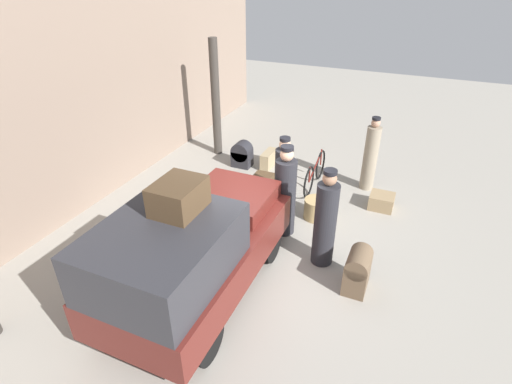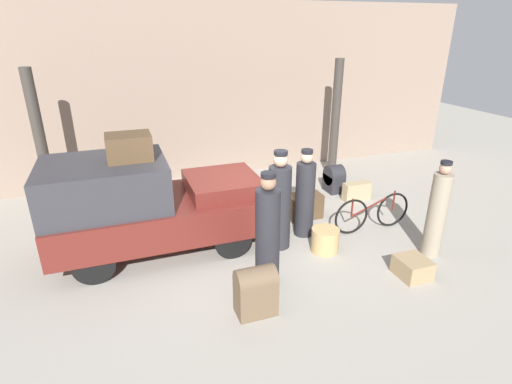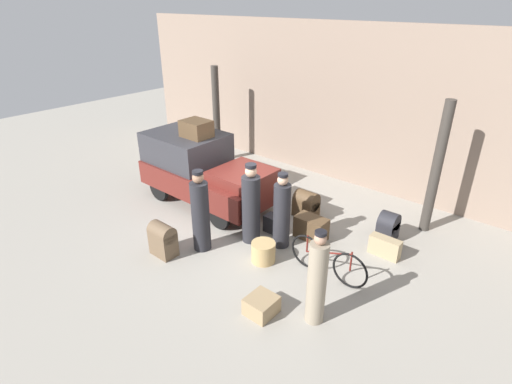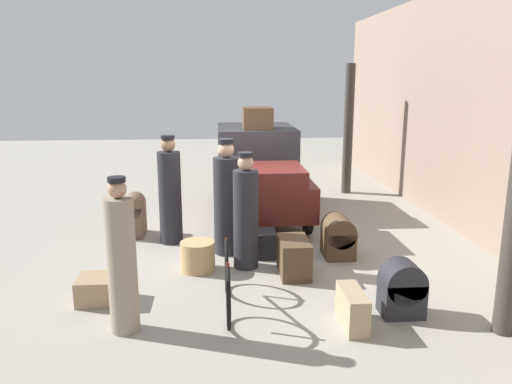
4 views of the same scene
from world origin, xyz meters
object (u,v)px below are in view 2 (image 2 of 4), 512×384
object	(u,v)px
trunk_wicker_pale	(412,268)
suitcase_tan_flat	(276,220)
porter_lifting_near_truck	(437,213)
truck	(146,203)
conductor_in_dark_uniform	(268,233)
trunk_umber_medium	(256,290)
wicker_basket	(325,240)
suitcase_black_upright	(357,191)
suitcase_small_leather	(334,179)
porter_carrying_trunk	(280,204)
porter_with_bicycle	(305,197)
trunk_barrel_dark	(261,194)
trunk_on_truck_roof	(129,147)
trunk_large_brown	(304,206)
bicycle	(372,213)

from	to	relation	value
trunk_wicker_pale	suitcase_tan_flat	xyz separation A→B (m)	(-1.50, 2.30, 0.05)
porter_lifting_near_truck	truck	bearing A→B (deg)	158.34
conductor_in_dark_uniform	trunk_umber_medium	size ratio (longest dim) A/B	2.48
truck	wicker_basket	bearing A→B (deg)	-20.72
suitcase_black_upright	suitcase_small_leather	xyz separation A→B (m)	(-0.24, 0.67, 0.12)
trunk_umber_medium	suitcase_small_leather	bearing A→B (deg)	47.37
porter_carrying_trunk	suitcase_small_leather	xyz separation A→B (m)	(2.37, 2.06, -0.52)
porter_with_bicycle	suitcase_black_upright	distance (m)	2.32
suitcase_small_leather	trunk_wicker_pale	world-z (taller)	suitcase_small_leather
trunk_umber_medium	trunk_barrel_dark	world-z (taller)	trunk_umber_medium
porter_lifting_near_truck	porter_with_bicycle	bearing A→B (deg)	141.22
conductor_in_dark_uniform	trunk_umber_medium	bearing A→B (deg)	-122.59
truck	trunk_barrel_dark	size ratio (longest dim) A/B	5.57
wicker_basket	suitcase_small_leather	world-z (taller)	suitcase_small_leather
porter_with_bicycle	trunk_umber_medium	distance (m)	2.62
trunk_umber_medium	conductor_in_dark_uniform	bearing A→B (deg)	57.41
porter_carrying_trunk	trunk_barrel_dark	xyz separation A→B (m)	(0.31, 1.77, -0.53)
truck	suitcase_black_upright	distance (m)	5.01
porter_with_bicycle	trunk_on_truck_roof	world-z (taller)	trunk_on_truck_roof
trunk_barrel_dark	trunk_on_truck_roof	size ratio (longest dim) A/B	0.92
conductor_in_dark_uniform	porter_lifting_near_truck	world-z (taller)	conductor_in_dark_uniform
porter_lifting_near_truck	trunk_umber_medium	size ratio (longest dim) A/B	2.37
porter_with_bicycle	suitcase_small_leather	size ratio (longest dim) A/B	2.56
trunk_on_truck_roof	porter_with_bicycle	bearing A→B (deg)	-7.76
porter_with_bicycle	suitcase_tan_flat	xyz separation A→B (m)	(-0.45, 0.34, -0.60)
suitcase_small_leather	suitcase_tan_flat	world-z (taller)	suitcase_small_leather
trunk_barrel_dark	porter_with_bicycle	bearing A→B (deg)	-77.22
porter_carrying_trunk	conductor_in_dark_uniform	bearing A→B (deg)	-122.40
trunk_wicker_pale	trunk_on_truck_roof	xyz separation A→B (m)	(-4.17, 2.38, 1.83)
trunk_on_truck_roof	trunk_wicker_pale	bearing A→B (deg)	-29.71
porter_carrying_trunk	trunk_large_brown	size ratio (longest dim) A/B	2.57
wicker_basket	porter_carrying_trunk	size ratio (longest dim) A/B	0.27
suitcase_black_upright	suitcase_small_leather	size ratio (longest dim) A/B	0.97
truck	porter_lifting_near_truck	xyz separation A→B (m)	(4.80, -1.91, -0.11)
trunk_barrel_dark	trunk_on_truck_roof	xyz separation A→B (m)	(-2.78, -1.08, 1.67)
wicker_basket	conductor_in_dark_uniform	bearing A→B (deg)	-159.42
truck	suitcase_small_leather	distance (m)	4.90
porter_carrying_trunk	trunk_umber_medium	bearing A→B (deg)	-122.48
truck	wicker_basket	distance (m)	3.33
truck	trunk_umber_medium	world-z (taller)	truck
porter_with_bicycle	bicycle	bearing A→B (deg)	-12.66
bicycle	suitcase_tan_flat	bearing A→B (deg)	160.35
bicycle	porter_lifting_near_truck	xyz separation A→B (m)	(0.46, -1.17, 0.45)
trunk_barrel_dark	bicycle	bearing A→B (deg)	-46.45
trunk_wicker_pale	suitcase_tan_flat	size ratio (longest dim) A/B	1.09
conductor_in_dark_uniform	suitcase_black_upright	size ratio (longest dim) A/B	2.82
suitcase_black_upright	trunk_umber_medium	world-z (taller)	trunk_umber_medium
porter_lifting_near_truck	porter_carrying_trunk	bearing A→B (deg)	154.13
conductor_in_dark_uniform	trunk_umber_medium	world-z (taller)	conductor_in_dark_uniform
truck	porter_carrying_trunk	size ratio (longest dim) A/B	1.99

